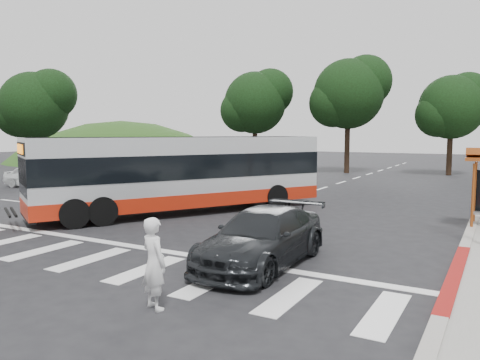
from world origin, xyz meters
The scene contains 13 objects.
ground centered at (0.00, 0.00, 0.00)m, with size 140.00×140.00×0.00m, color black.
curb_east centered at (9.00, 8.00, 0.07)m, with size 0.30×40.00×0.15m, color #9E9991.
curb_east_red centered at (9.00, -2.00, 0.08)m, with size 0.32×6.00×0.15m, color maroon.
hillside_nw centered at (-32.00, 30.00, 0.00)m, with size 44.00×44.00×10.00m, color #1D4014.
crosswalk_ladder centered at (0.00, -5.00, 0.01)m, with size 18.00×2.60×0.01m, color silver.
tree_north_a centered at (-1.92, 26.07, 6.92)m, with size 6.60×6.15×10.17m.
tree_north_b centered at (6.07, 28.06, 5.66)m, with size 5.72×5.33×8.43m.
tree_north_c centered at (-9.92, 24.06, 6.29)m, with size 6.16×5.74×9.30m.
tree_west_a centered at (-21.93, 10.06, 5.66)m, with size 5.72×5.33×8.43m.
transit_bus centered at (-2.40, 2.57, 1.66)m, with size 2.78×12.85×3.32m, color silver, non-canonical shape.
pedestrian centered at (3.93, -6.98, 0.93)m, with size 0.68×0.44×1.85m, color white.
dark_sedan centered at (4.40, -3.12, 0.74)m, with size 2.07×5.10×1.48m, color black.
west_car_white centered at (-16.37, 5.50, 0.69)m, with size 1.63×4.05×1.38m, color white.
Camera 1 is at (9.86, -14.02, 3.51)m, focal length 35.00 mm.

